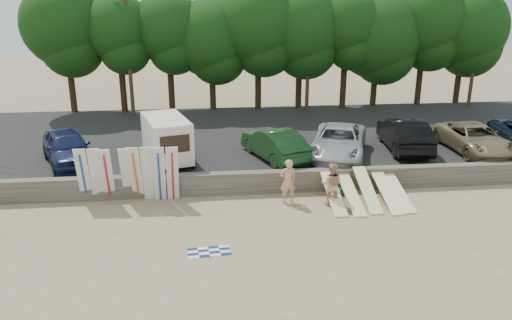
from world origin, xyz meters
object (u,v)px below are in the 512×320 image
object	(u,v)px
car_1	(274,144)
cooler	(342,191)
car_4	(475,138)
beachgoer_a	(288,181)
box_trailer	(167,138)
car_2	(339,142)
beachgoer_b	(332,184)
car_0	(67,147)
car_3	(404,134)

from	to	relation	value
car_1	cooler	world-z (taller)	car_1
car_4	cooler	size ratio (longest dim) A/B	13.66
beachgoer_a	car_1	bearing A→B (deg)	-95.93
box_trailer	car_2	distance (m)	8.59
beachgoer_b	car_0	bearing A→B (deg)	-1.71
beachgoer_b	cooler	bearing A→B (deg)	-105.19
car_2	beachgoer_a	xyz separation A→B (m)	(-3.26, -4.00, -0.49)
car_0	car_4	size ratio (longest dim) A/B	0.94
car_0	car_1	world-z (taller)	car_0
car_3	beachgoer_a	distance (m)	8.48
car_1	car_3	world-z (taller)	car_3
box_trailer	car_4	distance (m)	15.84
car_1	car_4	distance (m)	10.54
car_0	car_3	xyz separation A→B (m)	(17.11, 0.50, 0.02)
car_0	beachgoer_a	xyz separation A→B (m)	(10.11, -4.24, -0.55)
car_2	car_4	size ratio (longest dim) A/B	1.07
car_0	car_4	xyz separation A→B (m)	(20.63, -0.25, -0.11)
beachgoer_a	beachgoer_b	world-z (taller)	beachgoer_a
box_trailer	cooler	distance (m)	8.67
beachgoer_a	cooler	xyz separation A→B (m)	(2.58, 0.67, -0.82)
car_3	beachgoer_b	world-z (taller)	car_3
beachgoer_b	car_1	bearing A→B (deg)	-47.75
box_trailer	beachgoer_a	world-z (taller)	box_trailer
car_4	car_1	bearing A→B (deg)	-179.96
car_2	car_4	world-z (taller)	car_2
box_trailer	car_0	xyz separation A→B (m)	(-4.80, 0.46, -0.45)
car_2	beachgoer_a	bearing A→B (deg)	-109.37
car_0	beachgoer_b	size ratio (longest dim) A/B	2.60
car_1	car_4	xyz separation A→B (m)	(10.54, 0.03, -0.05)
car_4	cooler	distance (m)	8.70
box_trailer	cooler	size ratio (longest dim) A/B	10.36
car_4	beachgoer_a	distance (m)	11.26
beachgoer_a	beachgoer_b	size ratio (longest dim) A/B	1.04
car_1	beachgoer_b	distance (m)	4.80
box_trailer	car_0	world-z (taller)	box_trailer
car_2	cooler	distance (m)	3.64
car_2	car_0	bearing A→B (deg)	-161.23
beachgoer_b	cooler	world-z (taller)	beachgoer_b
car_0	car_2	world-z (taller)	car_0
car_2	beachgoer_b	bearing A→B (deg)	-88.45
car_0	car_2	bearing A→B (deg)	-24.29
box_trailer	car_1	xyz separation A→B (m)	(5.28, 0.18, -0.50)
car_1	car_2	world-z (taller)	car_1
box_trailer	beachgoer_a	bearing A→B (deg)	-51.39
beachgoer_a	car_0	bearing A→B (deg)	-29.10
beachgoer_a	cooler	size ratio (longest dim) A/B	5.16
box_trailer	beachgoer_b	distance (m)	8.33
beachgoer_a	car_2	bearing A→B (deg)	-135.52
box_trailer	cooler	xyz separation A→B (m)	(7.89, -3.11, -1.82)
car_1	cooler	bearing A→B (deg)	108.35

